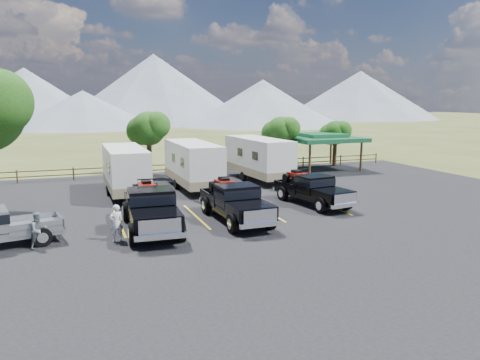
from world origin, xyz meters
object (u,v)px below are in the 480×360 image
object	(u,v)px
rig_left	(151,207)
trailer_left	(125,170)
trailer_right	(258,158)
person_b	(39,230)
rig_center	(235,201)
rig_right	(312,189)
person_a	(116,223)
trailer_center	(193,165)
pavilion	(322,138)

from	to	relation	value
rig_left	trailer_left	xyz separation A→B (m)	(-0.19, 8.74, 0.54)
trailer_right	person_b	distance (m)	19.32
rig_left	rig_center	distance (m)	4.38
person_b	rig_right	bearing A→B (deg)	-20.43
person_a	person_b	distance (m)	3.17
rig_right	trailer_left	world-z (taller)	trailer_left
rig_right	person_b	distance (m)	15.18
person_b	trailer_left	bearing A→B (deg)	31.38
trailer_left	person_a	size ratio (longest dim) A/B	5.44
trailer_center	person_a	distance (m)	12.35
trailer_center	person_b	world-z (taller)	trailer_center
pavilion	rig_right	world-z (taller)	pavilion
rig_right	person_b	bearing A→B (deg)	-175.33
trailer_center	rig_left	bearing A→B (deg)	-116.14
trailer_right	person_a	distance (m)	17.06
pavilion	trailer_center	distance (m)	14.30
rig_right	person_b	world-z (taller)	rig_right
trailer_left	rig_center	bearing A→B (deg)	-62.07
rig_left	trailer_left	size ratio (longest dim) A/B	0.77
trailer_center	rig_center	bearing A→B (deg)	-91.10
trailer_center	trailer_right	xyz separation A→B (m)	(5.58, 1.66, 0.01)
rig_center	person_a	bearing A→B (deg)	-167.29
rig_center	trailer_right	world-z (taller)	trailer_right
rig_left	person_b	size ratio (longest dim) A/B	4.42
trailer_center	person_b	size ratio (longest dim) A/B	5.96
rig_left	person_b	xyz separation A→B (m)	(-4.91, -1.23, -0.31)
trailer_left	trailer_right	bearing A→B (deg)	12.01
trailer_right	person_a	world-z (taller)	trailer_right
pavilion	trailer_left	distance (m)	18.86
rig_left	person_a	distance (m)	2.21
person_b	trailer_center	bearing A→B (deg)	15.04
trailer_center	trailer_right	distance (m)	5.82
rig_center	trailer_center	distance (m)	9.10
trailer_center	person_a	xyz separation A→B (m)	(-6.21, -10.64, -0.87)
trailer_left	person_b	world-z (taller)	trailer_left
trailer_right	person_b	world-z (taller)	trailer_right
pavilion	rig_right	bearing A→B (deg)	-121.76
pavilion	trailer_left	size ratio (longest dim) A/B	0.69
person_b	rig_left	bearing A→B (deg)	-19.23
rig_right	person_a	xyz separation A→B (m)	(-11.63, -3.48, -0.13)
rig_right	person_a	world-z (taller)	rig_right
trailer_left	person_a	distance (m)	10.23
rig_right	person_a	size ratio (longest dim) A/B	3.73
rig_left	rig_right	distance (m)	10.12
trailer_right	trailer_center	bearing A→B (deg)	-167.62
person_a	person_b	bearing A→B (deg)	-16.03
rig_center	person_b	world-z (taller)	rig_center
person_a	rig_left	bearing A→B (deg)	-156.58
rig_left	rig_center	bearing A→B (deg)	6.02
person_a	trailer_left	bearing A→B (deg)	-112.85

